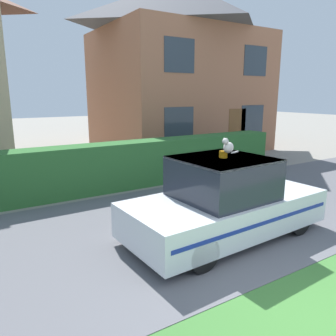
# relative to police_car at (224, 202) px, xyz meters

# --- Properties ---
(ground_plane) EXTENTS (80.00, 80.00, 0.00)m
(ground_plane) POSITION_rel_police_car_xyz_m (-0.62, -2.64, -0.70)
(ground_plane) COLOR gray
(road_strip) EXTENTS (28.00, 5.23, 0.01)m
(road_strip) POSITION_rel_police_car_xyz_m (-0.62, 0.98, -0.70)
(road_strip) COLOR #5B5B60
(road_strip) RESTS_ON ground
(lawn_verge) EXTENTS (28.00, 2.03, 0.01)m
(lawn_verge) POSITION_rel_police_car_xyz_m (-0.62, -2.65, -0.70)
(lawn_verge) COLOR #3D7533
(lawn_verge) RESTS_ON ground
(garden_hedge) EXTENTS (10.69, 0.82, 1.36)m
(garden_hedge) POSITION_rel_police_car_xyz_m (0.03, 4.21, -0.02)
(garden_hedge) COLOR #2D662D
(garden_hedge) RESTS_ON ground
(police_car) EXTENTS (4.09, 1.94, 1.70)m
(police_car) POSITION_rel_police_car_xyz_m (0.00, 0.00, 0.00)
(police_car) COLOR black
(police_car) RESTS_ON road_strip
(cat) EXTENTS (0.34, 0.20, 0.29)m
(cat) POSITION_rel_police_car_xyz_m (-0.17, -0.22, 1.12)
(cat) COLOR silver
(cat) RESTS_ON police_car
(house_right) EXTENTS (7.87, 6.55, 7.99)m
(house_right) POSITION_rel_police_car_xyz_m (5.35, 9.61, 3.37)
(house_right) COLOR #A86B4C
(house_right) RESTS_ON ground
(wheelie_bin) EXTENTS (0.63, 0.64, 1.12)m
(wheelie_bin) POSITION_rel_police_car_xyz_m (-2.90, 4.74, -0.14)
(wheelie_bin) COLOR black
(wheelie_bin) RESTS_ON ground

